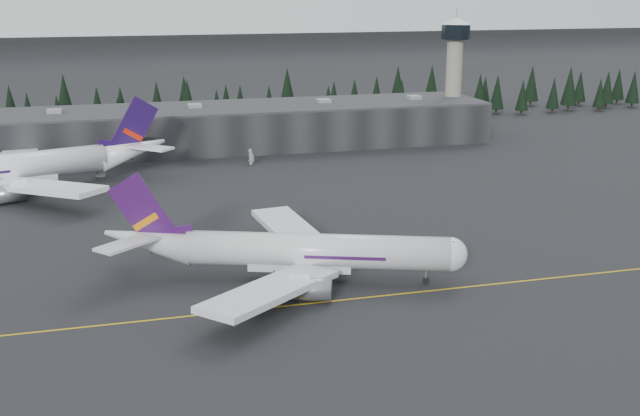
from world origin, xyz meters
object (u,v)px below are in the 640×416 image
object	(u,v)px
terminal	(229,127)
jet_parked	(25,166)
jet_main	(285,251)
gse_vehicle_b	(252,162)
gse_vehicle_a	(100,174)
control_tower	(454,63)

from	to	relation	value
terminal	jet_parked	world-z (taller)	jet_parked
terminal	jet_main	bearing A→B (deg)	-94.44
gse_vehicle_b	gse_vehicle_a	bearing A→B (deg)	-79.24
terminal	gse_vehicle_b	bearing A→B (deg)	-85.57
jet_parked	gse_vehicle_a	bearing A→B (deg)	-168.90
terminal	control_tower	size ratio (longest dim) A/B	4.24
control_tower	jet_parked	world-z (taller)	control_tower
control_tower	gse_vehicle_a	xyz separation A→B (m)	(-113.48, -33.65, -22.62)
terminal	jet_parked	xyz separation A→B (m)	(-55.64, -39.69, -0.42)
terminal	jet_parked	size ratio (longest dim) A/B	2.31
terminal	gse_vehicle_a	world-z (taller)	terminal
jet_main	gse_vehicle_a	distance (m)	89.96
jet_main	jet_parked	distance (m)	89.05
terminal	gse_vehicle_a	bearing A→B (deg)	-141.47
control_tower	gse_vehicle_a	distance (m)	120.50
control_tower	jet_parked	xyz separation A→B (m)	(-130.64, -42.69, -17.53)
gse_vehicle_a	gse_vehicle_b	size ratio (longest dim) A/B	1.25
terminal	gse_vehicle_b	world-z (taller)	terminal
jet_main	gse_vehicle_a	xyz separation A→B (m)	(-29.51, 84.88, -4.32)
terminal	jet_main	xyz separation A→B (m)	(-8.97, -115.52, -1.20)
jet_main	jet_parked	xyz separation A→B (m)	(-46.68, 75.83, 0.77)
jet_parked	gse_vehicle_b	world-z (taller)	jet_parked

